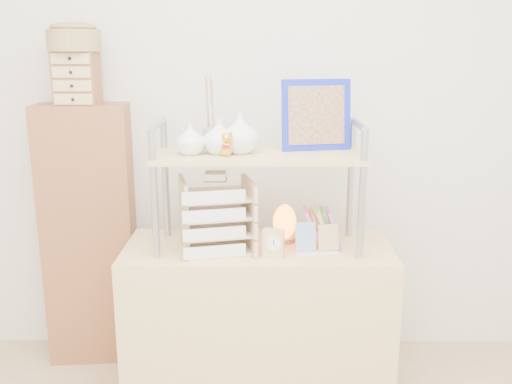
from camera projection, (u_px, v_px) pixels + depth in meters
room_shell at (258, 19)px, 1.55m from camera, size 3.42×3.41×2.61m
desk at (258, 322)px, 2.66m from camera, size 1.20×0.50×0.75m
cabinet at (90, 235)px, 2.95m from camera, size 0.47×0.28×1.35m
hutch at (252, 151)px, 2.47m from camera, size 0.90×0.34×0.73m
letter_tray at (216, 219)px, 2.49m from camera, size 0.34×0.33×0.35m
salt_lamp at (284, 223)px, 2.61m from camera, size 0.12×0.11×0.18m
desk_clock at (273, 243)px, 2.42m from camera, size 0.09×0.06×0.12m
postcard_stand at (316, 244)px, 2.47m from camera, size 0.20×0.09×0.14m
drawer_chest at (77, 78)px, 2.73m from camera, size 0.20×0.16×0.25m
woven_basket at (74, 40)px, 2.69m from camera, size 0.25×0.25×0.10m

